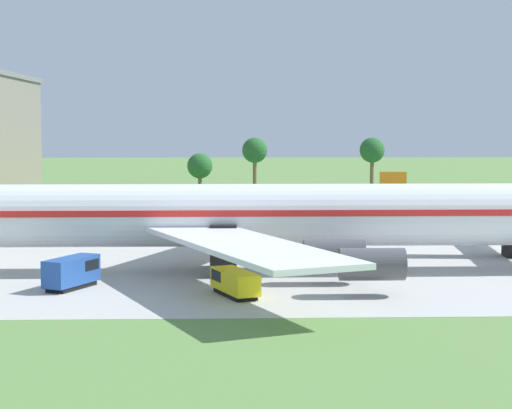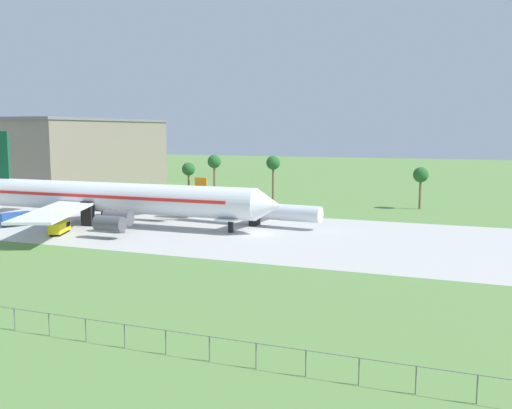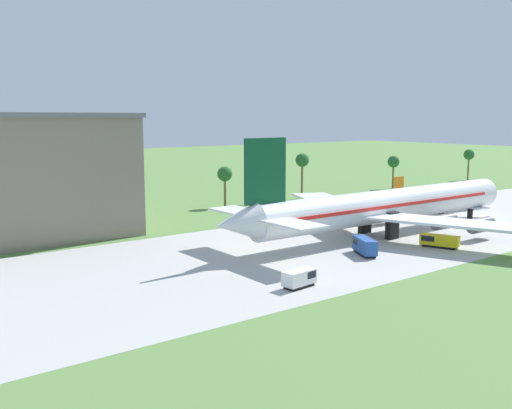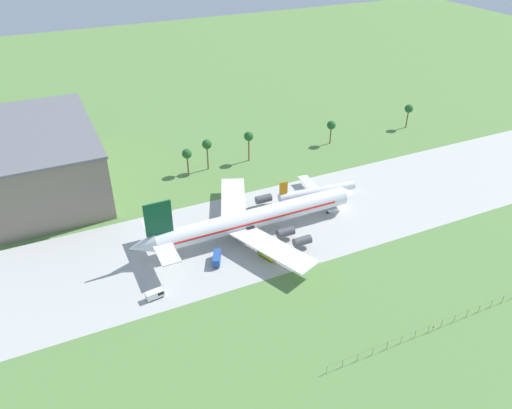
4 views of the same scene
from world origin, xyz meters
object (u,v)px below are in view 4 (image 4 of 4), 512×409
(jet_airliner, at_px, (252,219))
(baggage_tug, at_px, (267,254))
(regional_aircraft, at_px, (317,192))
(fuel_truck, at_px, (155,294))
(no_stopping_sign, at_px, (433,328))
(terminal_building, at_px, (41,159))
(catering_van, at_px, (217,258))

(jet_airliner, xyz_separation_m, baggage_tug, (-0.91, -12.21, -4.18))
(regional_aircraft, xyz_separation_m, baggage_tug, (-29.10, -21.24, -1.80))
(jet_airliner, distance_m, fuel_truck, 37.59)
(no_stopping_sign, height_order, terminal_building, terminal_building)
(catering_van, relative_size, no_stopping_sign, 3.63)
(regional_aircraft, xyz_separation_m, no_stopping_sign, (-6.12, -63.46, -1.88))
(catering_van, distance_m, terminal_building, 75.55)
(regional_aircraft, bearing_deg, catering_van, -157.84)
(catering_van, height_order, terminal_building, terminal_building)
(baggage_tug, height_order, catering_van, catering_van)
(baggage_tug, xyz_separation_m, no_stopping_sign, (22.98, -42.22, -0.09))
(baggage_tug, bearing_deg, regional_aircraft, 36.13)
(jet_airliner, height_order, catering_van, jet_airliner)
(baggage_tug, height_order, terminal_building, terminal_building)
(regional_aircraft, bearing_deg, terminal_building, 150.22)
(jet_airliner, height_order, regional_aircraft, jet_airliner)
(regional_aircraft, relative_size, no_stopping_sign, 16.34)
(fuel_truck, distance_m, catering_van, 20.73)
(fuel_truck, bearing_deg, jet_airliner, 24.36)
(baggage_tug, height_order, fuel_truck, fuel_truck)
(regional_aircraft, distance_m, terminal_building, 94.32)
(regional_aircraft, height_order, fuel_truck, regional_aircraft)
(catering_van, distance_m, no_stopping_sign, 58.83)
(jet_airliner, relative_size, catering_van, 12.07)
(catering_van, height_order, no_stopping_sign, catering_van)
(terminal_building, bearing_deg, baggage_tug, -52.32)
(baggage_tug, relative_size, no_stopping_sign, 3.86)
(catering_van, xyz_separation_m, no_stopping_sign, (36.61, -46.05, -0.38))
(jet_airliner, xyz_separation_m, catering_van, (-14.54, -8.37, -3.89))
(baggage_tug, bearing_deg, no_stopping_sign, -61.44)
(terminal_building, bearing_deg, regional_aircraft, -29.78)
(jet_airliner, relative_size, terminal_building, 1.20)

